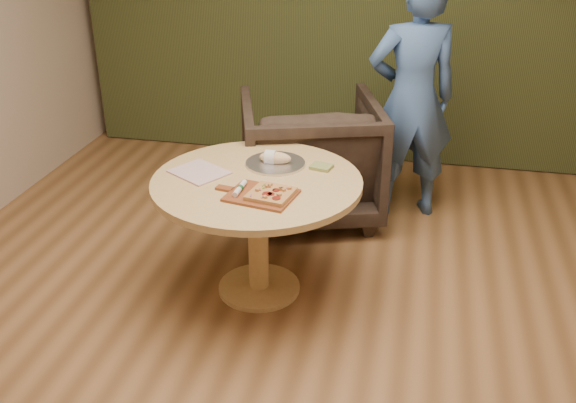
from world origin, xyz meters
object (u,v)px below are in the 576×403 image
(pizza_paddle, at_px, (260,195))
(flatbread_pizza, at_px, (271,194))
(serving_tray, at_px, (275,163))
(bread_roll, at_px, (274,158))
(person_standing, at_px, (412,99))
(cutlery_roll, at_px, (240,188))
(pedestal_table, at_px, (257,201))
(armchair, at_px, (310,152))

(pizza_paddle, xyz_separation_m, flatbread_pizza, (0.07, -0.01, 0.02))
(serving_tray, bearing_deg, flatbread_pizza, -79.79)
(bread_roll, bearing_deg, person_standing, 53.60)
(cutlery_roll, bearing_deg, pizza_paddle, -5.69)
(pizza_paddle, bearing_deg, pedestal_table, 119.32)
(flatbread_pizza, distance_m, person_standing, 1.63)
(armchair, bearing_deg, cutlery_roll, 65.47)
(cutlery_roll, height_order, armchair, armchair)
(pizza_paddle, height_order, cutlery_roll, cutlery_roll)
(pizza_paddle, xyz_separation_m, bread_roll, (-0.02, 0.44, 0.04))
(serving_tray, bearing_deg, pizza_paddle, -88.09)
(cutlery_roll, distance_m, bread_roll, 0.43)
(flatbread_pizza, bearing_deg, pizza_paddle, 172.03)
(bread_roll, xyz_separation_m, armchair, (0.07, 0.85, -0.30))
(serving_tray, bearing_deg, pedestal_table, -104.01)
(flatbread_pizza, xyz_separation_m, armchair, (-0.02, 1.30, -0.28))
(armchair, height_order, person_standing, person_standing)
(pizza_paddle, relative_size, flatbread_pizza, 1.82)
(pedestal_table, distance_m, person_standing, 1.52)
(bread_roll, relative_size, armchair, 0.19)
(serving_tray, relative_size, armchair, 0.36)
(serving_tray, distance_m, person_standing, 1.28)
(pedestal_table, height_order, armchair, armchair)
(armchair, bearing_deg, pedestal_table, 66.41)
(pedestal_table, bearing_deg, person_standing, 57.28)
(flatbread_pizza, relative_size, cutlery_roll, 1.30)
(flatbread_pizza, xyz_separation_m, person_standing, (0.67, 1.48, 0.11))
(pedestal_table, distance_m, flatbread_pizza, 0.31)
(serving_tray, relative_size, person_standing, 0.20)
(flatbread_pizza, distance_m, armchair, 1.33)
(cutlery_roll, height_order, person_standing, person_standing)
(cutlery_roll, relative_size, armchair, 0.20)
(cutlery_roll, relative_size, bread_roll, 1.03)
(person_standing, bearing_deg, flatbread_pizza, 47.75)
(pedestal_table, height_order, serving_tray, serving_tray)
(pizza_paddle, relative_size, person_standing, 0.26)
(flatbread_pizza, xyz_separation_m, serving_tray, (-0.08, 0.45, -0.02))
(flatbread_pizza, relative_size, serving_tray, 0.72)
(cutlery_roll, bearing_deg, serving_tray, 79.10)
(cutlery_roll, bearing_deg, pedestal_table, 80.10)
(bread_roll, distance_m, armchair, 0.91)
(cutlery_roll, bearing_deg, armchair, 85.20)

